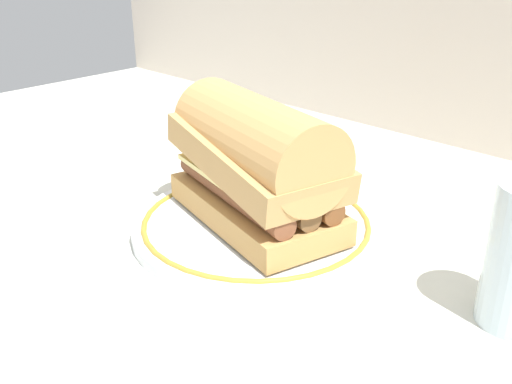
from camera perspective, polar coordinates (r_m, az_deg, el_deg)
The scene contains 3 objects.
ground_plane at distance 0.59m, azimuth -1.27°, elevation -5.04°, with size 1.50×1.50×0.00m, color beige.
plate at distance 0.61m, azimuth 0.00°, elevation -3.21°, with size 0.25×0.25×0.01m.
sausage_sandwich at distance 0.58m, azimuth 0.00°, elevation 2.99°, with size 0.22×0.15×0.13m.
Camera 1 is at (0.36, -0.36, 0.29)m, focal length 41.16 mm.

